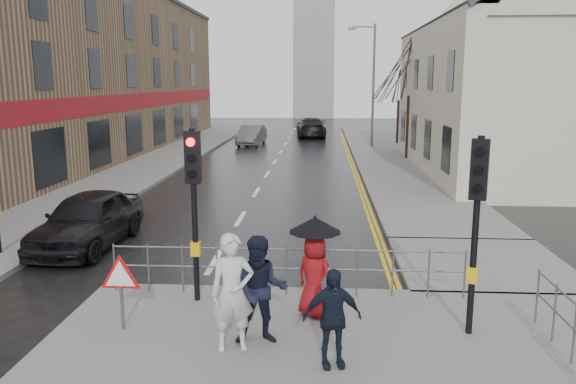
# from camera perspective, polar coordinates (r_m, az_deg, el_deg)

# --- Properties ---
(ground) EXTENTS (120.00, 120.00, 0.00)m
(ground) POSITION_cam_1_polar(r_m,az_deg,el_deg) (11.40, -10.39, -11.71)
(ground) COLOR black
(ground) RESTS_ON ground
(left_pavement) EXTENTS (4.00, 44.00, 0.14)m
(left_pavement) POSITION_cam_1_polar(r_m,az_deg,el_deg) (34.69, -11.84, 3.72)
(left_pavement) COLOR #605E5B
(left_pavement) RESTS_ON ground
(right_pavement) EXTENTS (4.00, 40.00, 0.14)m
(right_pavement) POSITION_cam_1_polar(r_m,az_deg,el_deg) (35.66, 9.70, 3.99)
(right_pavement) COLOR #605E5B
(right_pavement) RESTS_ON ground
(pavement_bridge_right) EXTENTS (4.00, 4.20, 0.14)m
(pavement_bridge_right) POSITION_cam_1_polar(r_m,az_deg,el_deg) (14.40, 19.01, -6.96)
(pavement_bridge_right) COLOR #605E5B
(pavement_bridge_right) RESTS_ON ground
(building_left_terrace) EXTENTS (8.00, 42.00, 10.00)m
(building_left_terrace) POSITION_cam_1_polar(r_m,az_deg,el_deg) (35.37, -21.40, 11.35)
(building_left_terrace) COLOR #907253
(building_left_terrace) RESTS_ON ground
(building_right_cream) EXTENTS (9.00, 16.40, 10.10)m
(building_right_cream) POSITION_cam_1_polar(r_m,az_deg,el_deg) (29.71, 22.29, 11.05)
(building_right_cream) COLOR beige
(building_right_cream) RESTS_ON ground
(church_tower) EXTENTS (5.00, 5.00, 18.00)m
(church_tower) POSITION_cam_1_polar(r_m,az_deg,el_deg) (72.35, 2.67, 14.74)
(church_tower) COLOR gray
(church_tower) RESTS_ON ground
(traffic_signal_near_left) EXTENTS (0.28, 0.27, 3.40)m
(traffic_signal_near_left) POSITION_cam_1_polar(r_m,az_deg,el_deg) (10.84, -9.57, 0.71)
(traffic_signal_near_left) COLOR black
(traffic_signal_near_left) RESTS_ON near_pavement
(traffic_signal_near_right) EXTENTS (0.34, 0.33, 3.40)m
(traffic_signal_near_right) POSITION_cam_1_polar(r_m,az_deg,el_deg) (9.73, 18.67, -0.91)
(traffic_signal_near_right) COLOR black
(traffic_signal_near_right) RESTS_ON near_pavement
(guard_railing_front) EXTENTS (7.14, 0.04, 1.00)m
(guard_railing_front) POSITION_cam_1_polar(r_m,az_deg,el_deg) (11.37, -0.16, -6.96)
(guard_railing_front) COLOR #595B5E
(guard_railing_front) RESTS_ON near_pavement
(warning_sign) EXTENTS (0.80, 0.07, 1.35)m
(warning_sign) POSITION_cam_1_polar(r_m,az_deg,el_deg) (10.18, -16.66, -8.55)
(warning_sign) COLOR #595B5E
(warning_sign) RESTS_ON near_pavement
(street_lamp) EXTENTS (1.83, 0.25, 8.00)m
(street_lamp) POSITION_cam_1_polar(r_m,az_deg,el_deg) (38.32, 8.42, 11.46)
(street_lamp) COLOR #595B5E
(street_lamp) RESTS_ON right_pavement
(tree_near) EXTENTS (2.40, 2.40, 6.58)m
(tree_near) POSITION_cam_1_polar(r_m,az_deg,el_deg) (32.56, 12.36, 12.17)
(tree_near) COLOR #33231C
(tree_near) RESTS_ON right_pavement
(tree_far) EXTENTS (2.40, 2.40, 5.64)m
(tree_far) POSITION_cam_1_polar(r_m,az_deg,el_deg) (40.55, 11.30, 10.94)
(tree_far) COLOR #33231C
(tree_far) RESTS_ON right_pavement
(pedestrian_a) EXTENTS (0.79, 0.61, 1.91)m
(pedestrian_a) POSITION_cam_1_polar(r_m,az_deg,el_deg) (9.11, -5.67, -10.12)
(pedestrian_a) COLOR beige
(pedestrian_a) RESTS_ON near_pavement
(pedestrian_b) EXTENTS (0.96, 0.79, 1.82)m
(pedestrian_b) POSITION_cam_1_polar(r_m,az_deg,el_deg) (9.30, -2.74, -9.94)
(pedestrian_b) COLOR black
(pedestrian_b) RESTS_ON near_pavement
(pedestrian_with_umbrella) EXTENTS (0.96, 0.96, 1.88)m
(pedestrian_with_umbrella) POSITION_cam_1_polar(r_m,az_deg,el_deg) (10.26, 2.72, -6.93)
(pedestrian_with_umbrella) COLOR maroon
(pedestrian_with_umbrella) RESTS_ON near_pavement
(pedestrian_d) EXTENTS (0.96, 0.56, 1.54)m
(pedestrian_d) POSITION_cam_1_polar(r_m,az_deg,el_deg) (8.65, 4.50, -12.62)
(pedestrian_d) COLOR black
(pedestrian_d) RESTS_ON near_pavement
(car_parked) EXTENTS (1.99, 4.51, 1.51)m
(car_parked) POSITION_cam_1_polar(r_m,az_deg,el_deg) (16.00, -19.68, -2.67)
(car_parked) COLOR black
(car_parked) RESTS_ON ground
(car_mid) EXTENTS (1.80, 4.32, 1.39)m
(car_mid) POSITION_cam_1_polar(r_m,az_deg,el_deg) (39.99, -3.73, 5.78)
(car_mid) COLOR #4D5052
(car_mid) RESTS_ON ground
(car_far) EXTENTS (2.63, 5.61, 1.58)m
(car_far) POSITION_cam_1_polar(r_m,az_deg,el_deg) (45.79, 2.36, 6.59)
(car_far) COLOR black
(car_far) RESTS_ON ground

